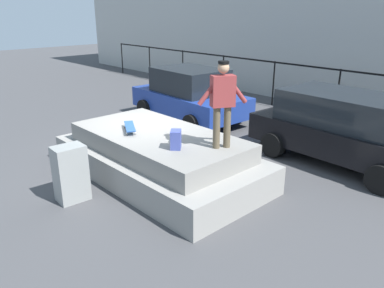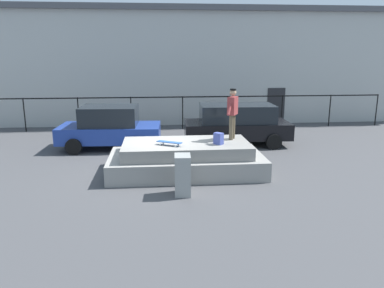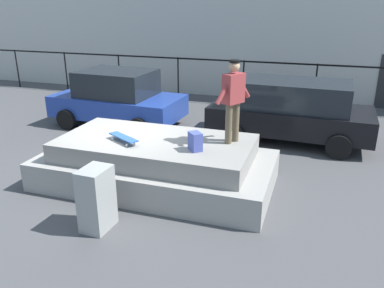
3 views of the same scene
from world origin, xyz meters
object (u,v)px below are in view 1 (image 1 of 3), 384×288
Objects in this scene: car_black_hatchback_mid at (346,127)px; backpack at (176,139)px; skateboard at (130,127)px; car_blue_sedan_near at (190,95)px; utility_box at (71,174)px; skateboarder at (223,99)px.

backpack is at bearing -109.46° from car_black_hatchback_mid.
backpack reaches higher than skateboard.
car_black_hatchback_mid is at bearing 116.48° from backpack.
car_blue_sedan_near is (-3.91, 3.99, -0.33)m from backpack.
skateboard is at bearing -125.99° from car_black_hatchback_mid.
utility_box is (-2.76, -5.86, -0.35)m from car_black_hatchback_mid.
skateboarder is 4.57× the size of backpack.
utility_box is at bearing -64.96° from car_blue_sedan_near.
utility_box is at bearing -79.47° from skateboard.
backpack is at bearing -45.54° from car_blue_sedan_near.
backpack reaches higher than utility_box.
car_black_hatchback_mid is at bearing 67.51° from utility_box.
skateboarder is 3.78m from car_black_hatchback_mid.
skateboard is at bearing 103.24° from utility_box.
skateboard reaches higher than utility_box.
skateboard is 2.21× the size of backpack.
skateboard is 0.18× the size of car_black_hatchback_mid.
skateboard is 0.20× the size of car_blue_sedan_near.
backpack is at bearing -129.42° from skateboarder.
car_blue_sedan_near reaches higher than backpack.
skateboard is 1.76m from utility_box.
skateboard is 0.72× the size of utility_box.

